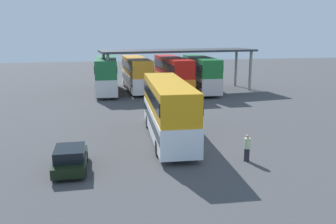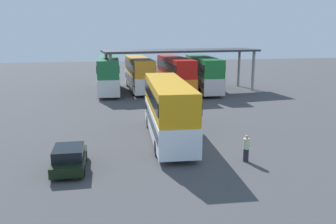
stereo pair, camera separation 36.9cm
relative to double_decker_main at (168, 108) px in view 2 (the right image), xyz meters
name	(u,v)px [view 2 (the right image)]	position (x,y,z in m)	size (l,w,h in m)	color
ground_plane	(186,151)	(0.69, -2.70, -2.28)	(140.00, 140.00, 0.00)	#434446
double_decker_main	(168,108)	(0.00, 0.00, 0.00)	(3.03, 10.61, 4.16)	white
parked_hatchback	(69,158)	(-6.41, -4.44, -1.61)	(1.79, 3.73, 1.35)	black
double_decker_near_canopy	(109,73)	(-3.64, 20.47, 0.10)	(2.90, 11.17, 4.36)	silver
double_decker_mid_row	(139,73)	(0.20, 21.30, 0.03)	(2.91, 11.33, 4.22)	white
double_decker_far_right	(175,73)	(4.53, 19.15, 0.11)	(2.89, 11.26, 4.37)	orange
double_decker_end_of_row	(203,73)	(8.12, 18.91, 0.11)	(2.82, 10.65, 4.37)	silver
depot_canopy	(181,53)	(5.36, 19.30, 2.63)	(19.86, 7.04, 5.30)	#33353A
pedestrian_waiting	(246,148)	(3.73, -5.09, -1.47)	(0.38, 0.38, 1.63)	#262633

